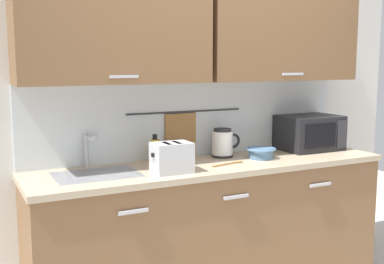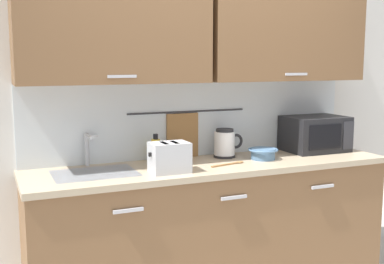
# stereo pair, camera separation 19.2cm
# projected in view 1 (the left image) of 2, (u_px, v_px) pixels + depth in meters

# --- Properties ---
(counter_unit) EXTENTS (2.53, 0.64, 0.90)m
(counter_unit) POSITION_uv_depth(u_px,v_px,m) (211.00, 225.00, 3.41)
(counter_unit) COLOR brown
(counter_unit) RESTS_ON ground
(back_wall_assembly) EXTENTS (3.70, 0.41, 2.50)m
(back_wall_assembly) POSITION_uv_depth(u_px,v_px,m) (197.00, 71.00, 3.47)
(back_wall_assembly) COLOR silver
(back_wall_assembly) RESTS_ON ground
(sink_faucet) EXTENTS (0.09, 0.17, 0.22)m
(sink_faucet) POSITION_uv_depth(u_px,v_px,m) (87.00, 146.00, 3.18)
(sink_faucet) COLOR #B2B5BA
(sink_faucet) RESTS_ON counter_unit
(microwave) EXTENTS (0.46, 0.35, 0.27)m
(microwave) POSITION_uv_depth(u_px,v_px,m) (309.00, 133.00, 3.84)
(microwave) COLOR black
(microwave) RESTS_ON counter_unit
(electric_kettle) EXTENTS (0.23, 0.16, 0.21)m
(electric_kettle) POSITION_uv_depth(u_px,v_px,m) (223.00, 143.00, 3.55)
(electric_kettle) COLOR black
(electric_kettle) RESTS_ON counter_unit
(dish_soap_bottle) EXTENTS (0.06, 0.06, 0.20)m
(dish_soap_bottle) POSITION_uv_depth(u_px,v_px,m) (155.00, 150.00, 3.36)
(dish_soap_bottle) COLOR yellow
(dish_soap_bottle) RESTS_ON counter_unit
(mug_near_sink) EXTENTS (0.12, 0.08, 0.09)m
(mug_near_sink) POSITION_uv_depth(u_px,v_px,m) (173.00, 154.00, 3.41)
(mug_near_sink) COLOR black
(mug_near_sink) RESTS_ON counter_unit
(mixing_bowl) EXTENTS (0.21, 0.21, 0.08)m
(mixing_bowl) POSITION_uv_depth(u_px,v_px,m) (261.00, 152.00, 3.50)
(mixing_bowl) COLOR #4C7093
(mixing_bowl) RESTS_ON counter_unit
(toaster) EXTENTS (0.26, 0.17, 0.19)m
(toaster) POSITION_uv_depth(u_px,v_px,m) (172.00, 158.00, 3.05)
(toaster) COLOR #B7BABF
(toaster) RESTS_ON counter_unit
(wooden_spoon) EXTENTS (0.27, 0.09, 0.01)m
(wooden_spoon) POSITION_uv_depth(u_px,v_px,m) (231.00, 163.00, 3.32)
(wooden_spoon) COLOR #9E7042
(wooden_spoon) RESTS_ON counter_unit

